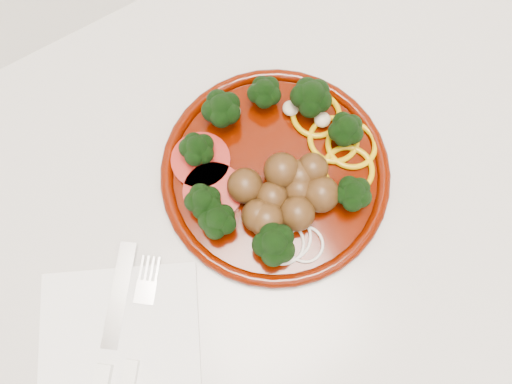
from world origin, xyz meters
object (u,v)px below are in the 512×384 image
plate (275,172)px  knife (104,371)px  napkin (120,348)px  fork (130,377)px

plate → knife: size_ratio=1.48×
napkin → fork: bearing=-94.8°
napkin → knife: bearing=-150.7°
plate → fork: plate is taller
napkin → fork: size_ratio=1.06×
plate → knife: plate is taller
plate → napkin: plate is taller
napkin → knife: (-0.02, -0.01, 0.01)m
knife → plate: bearing=-33.5°
plate → napkin: 0.23m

